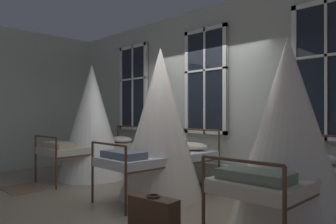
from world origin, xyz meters
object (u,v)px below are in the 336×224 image
(cot_second, at_px, (160,124))
(cot_third, at_px, (288,137))
(suitcase_dark, at_px, (153,218))
(cot_first, at_px, (92,123))

(cot_second, height_order, cot_third, cot_second)
(cot_third, distance_m, suitcase_dark, 1.72)
(cot_third, height_order, suitcase_dark, cot_third)
(cot_second, relative_size, suitcase_dark, 4.10)
(cot_first, relative_size, cot_third, 1.07)
(cot_second, distance_m, suitcase_dark, 1.98)
(cot_first, height_order, cot_third, cot_first)
(cot_first, distance_m, cot_second, 2.04)
(cot_second, bearing_deg, cot_first, 91.52)
(cot_second, bearing_deg, cot_third, -90.10)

